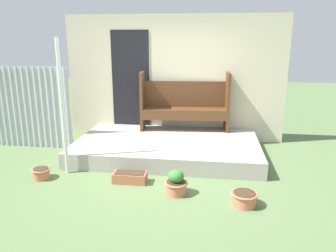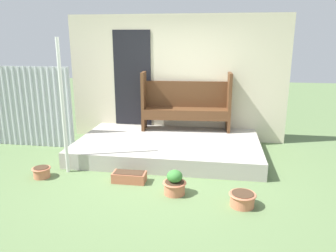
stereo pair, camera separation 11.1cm
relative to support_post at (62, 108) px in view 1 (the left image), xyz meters
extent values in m
plane|color=#5B7547|center=(1.48, 0.08, -1.08)|extent=(24.00, 24.00, 0.00)
cube|color=#A8A399|center=(1.50, 1.09, -0.93)|extent=(3.37, 2.01, 0.28)
cube|color=beige|center=(1.50, 2.12, 0.22)|extent=(4.57, 0.06, 2.60)
cube|color=black|center=(0.57, 2.08, 0.22)|extent=(0.80, 0.02, 2.00)
cube|color=#ADB2B7|center=(-1.57, 1.18, -0.27)|extent=(2.30, 0.02, 1.61)
cylinder|color=silver|center=(-1.82, 1.16, -0.27)|extent=(0.04, 0.04, 1.61)
cylinder|color=silver|center=(-1.69, 1.16, -0.27)|extent=(0.04, 0.04, 1.61)
cylinder|color=silver|center=(-1.57, 1.16, -0.27)|extent=(0.04, 0.04, 1.61)
cylinder|color=silver|center=(-1.45, 1.16, -0.27)|extent=(0.04, 0.04, 1.61)
cylinder|color=silver|center=(-1.33, 1.16, -0.27)|extent=(0.04, 0.04, 1.61)
cylinder|color=silver|center=(-1.21, 1.16, -0.27)|extent=(0.04, 0.04, 1.61)
cylinder|color=silver|center=(-1.09, 1.16, -0.27)|extent=(0.04, 0.04, 1.61)
cylinder|color=silver|center=(-0.97, 1.16, -0.27)|extent=(0.04, 0.04, 1.61)
cylinder|color=silver|center=(-0.85, 1.16, -0.27)|extent=(0.04, 0.04, 1.61)
cylinder|color=silver|center=(-0.72, 1.16, -0.27)|extent=(0.04, 0.04, 1.61)
cylinder|color=silver|center=(-0.60, 1.16, -0.27)|extent=(0.04, 0.04, 1.61)
cylinder|color=silver|center=(-0.48, 1.16, -0.27)|extent=(0.04, 0.04, 1.61)
cylinder|color=silver|center=(0.00, 0.00, 0.00)|extent=(0.06, 0.06, 2.15)
cube|color=#54331C|center=(0.89, 1.76, -0.20)|extent=(0.09, 0.40, 1.19)
cube|color=#54331C|center=(2.61, 1.89, -0.20)|extent=(0.09, 0.40, 1.19)
cube|color=#54331C|center=(1.75, 1.83, -0.36)|extent=(1.70, 0.52, 0.04)
cube|color=#54331C|center=(1.76, 1.64, -0.46)|extent=(1.67, 0.15, 0.16)
cube|color=#54331C|center=(1.74, 2.01, -0.07)|extent=(1.67, 0.16, 0.54)
cylinder|color=#C67251|center=(-0.31, -0.28, -0.99)|extent=(0.25, 0.25, 0.16)
torus|color=#C67251|center=(-0.31, -0.28, -0.92)|extent=(0.29, 0.29, 0.02)
cylinder|color=#422D1E|center=(-0.31, -0.28, -0.91)|extent=(0.23, 0.23, 0.01)
cylinder|color=#C67251|center=(1.84, -0.51, -0.99)|extent=(0.29, 0.29, 0.18)
torus|color=#C67251|center=(1.84, -0.51, -0.91)|extent=(0.34, 0.34, 0.02)
cylinder|color=#422D1E|center=(1.84, -0.51, -0.89)|extent=(0.27, 0.27, 0.01)
ellipsoid|color=#387A33|center=(1.84, -0.51, -0.81)|extent=(0.22, 0.22, 0.18)
cylinder|color=#C67251|center=(2.76, -0.71, -0.99)|extent=(0.31, 0.31, 0.18)
torus|color=#C67251|center=(2.76, -0.71, -0.91)|extent=(0.36, 0.36, 0.02)
cylinder|color=#422D1E|center=(2.76, -0.71, -0.90)|extent=(0.29, 0.29, 0.01)
cube|color=#B76647|center=(1.10, -0.22, -1.00)|extent=(0.51, 0.24, 0.15)
cube|color=#422D1E|center=(1.10, -0.22, -0.92)|extent=(0.45, 0.20, 0.01)
camera|label=1|loc=(2.30, -4.71, 1.07)|focal=35.00mm
camera|label=2|loc=(2.41, -4.69, 1.07)|focal=35.00mm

